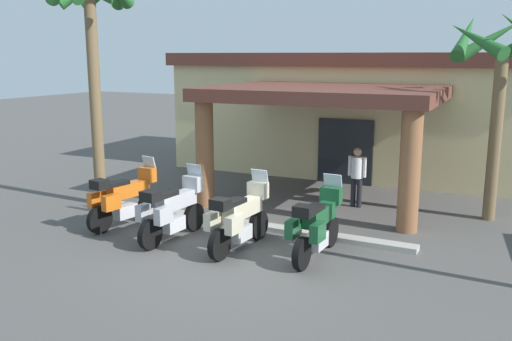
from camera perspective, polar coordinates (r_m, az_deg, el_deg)
The scene contains 10 objects.
ground_plane at distance 11.85m, azimuth -1.95°, elevation -8.50°, with size 80.00×80.00×0.00m, color #514F4C.
motel_building at distance 20.56m, azimuth 11.28°, elevation 6.04°, with size 13.55×10.83×4.18m.
motorcycle_orange at distance 13.88m, azimuth -13.39°, elevation -2.76°, with size 0.85×2.20×1.61m.
motorcycle_silver at distance 12.63m, azimuth -8.61°, elevation -4.01°, with size 0.73×2.21×1.61m.
motorcycle_cream at distance 11.88m, azimuth -1.74°, elevation -4.90°, with size 0.73×2.21×1.61m.
motorcycle_green at distance 11.46m, azimuth 6.25°, elevation -5.59°, with size 0.71×2.21×1.61m.
pedestrian at distance 15.39m, azimuth 10.30°, elevation -0.27°, with size 0.53×0.32×1.64m.
palm_tree_roadside at distance 15.78m, azimuth -16.49°, elevation 14.40°, with size 2.41×2.42×6.42m.
palm_tree_near_portico at distance 14.89m, azimuth 24.04°, elevation 10.29°, with size 2.68×2.74×5.20m.
curb_strip at distance 13.72m, azimuth -1.75°, elevation -5.39°, with size 8.62×0.36×0.12m, color #ADA89E.
Camera 1 is at (5.33, -9.76, 4.10)m, focal length 39.03 mm.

